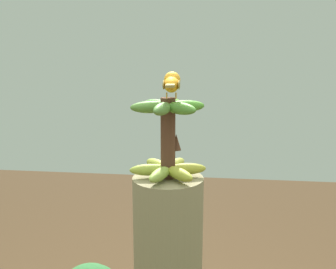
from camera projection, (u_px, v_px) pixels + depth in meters
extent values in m
cylinder|color=#4C2D1E|center=(168.00, 138.00, 1.36)|extent=(0.05, 0.05, 0.29)
ellipsoid|color=#9D9E2F|center=(186.00, 169.00, 1.39)|extent=(0.07, 0.16, 0.04)
ellipsoid|color=olive|center=(175.00, 165.00, 1.44)|extent=(0.16, 0.09, 0.04)
ellipsoid|color=#98A436|center=(158.00, 165.00, 1.44)|extent=(0.14, 0.13, 0.04)
ellipsoid|color=#97A738|center=(150.00, 170.00, 1.38)|extent=(0.07, 0.16, 0.04)
ellipsoid|color=#8AA641|center=(160.00, 174.00, 1.33)|extent=(0.16, 0.09, 0.04)
ellipsoid|color=#9CA332|center=(179.00, 174.00, 1.33)|extent=(0.14, 0.13, 0.04)
ellipsoid|color=#4D8038|center=(157.00, 105.00, 1.38)|extent=(0.13, 0.14, 0.04)
ellipsoid|color=#518133|center=(151.00, 107.00, 1.33)|extent=(0.09, 0.16, 0.04)
ellipsoid|color=#57873C|center=(163.00, 109.00, 1.28)|extent=(0.16, 0.07, 0.04)
ellipsoid|color=#508D32|center=(180.00, 108.00, 1.30)|extent=(0.13, 0.14, 0.04)
ellipsoid|color=#4A8C2A|center=(184.00, 106.00, 1.35)|extent=(0.09, 0.16, 0.04)
ellipsoid|color=#508B2C|center=(173.00, 105.00, 1.40)|extent=(0.16, 0.07, 0.04)
cone|color=#4C2D1E|center=(171.00, 123.00, 1.39)|extent=(0.04, 0.04, 0.06)
cone|color=#4C2D1E|center=(176.00, 142.00, 1.38)|extent=(0.04, 0.04, 0.06)
cylinder|color=#C68933|center=(176.00, 96.00, 1.30)|extent=(0.01, 0.01, 0.02)
cylinder|color=#C68933|center=(167.00, 96.00, 1.30)|extent=(0.01, 0.01, 0.02)
ellipsoid|color=orange|center=(172.00, 85.00, 1.29)|extent=(0.11, 0.06, 0.05)
ellipsoid|color=olive|center=(179.00, 85.00, 1.28)|extent=(0.08, 0.01, 0.03)
ellipsoid|color=olive|center=(164.00, 85.00, 1.28)|extent=(0.08, 0.01, 0.03)
cube|color=olive|center=(170.00, 86.00, 1.20)|extent=(0.08, 0.03, 0.01)
sphere|color=orange|center=(172.00, 80.00, 1.33)|extent=(0.06, 0.06, 0.06)
sphere|color=black|center=(166.00, 78.00, 1.34)|extent=(0.01, 0.01, 0.01)
cone|color=orange|center=(173.00, 79.00, 1.37)|extent=(0.03, 0.02, 0.02)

